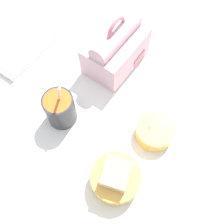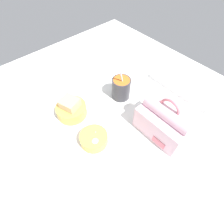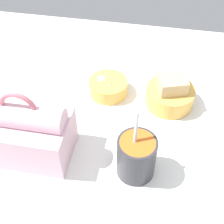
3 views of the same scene
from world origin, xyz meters
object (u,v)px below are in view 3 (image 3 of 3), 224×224
lunch_bag (26,132)px  bento_bowl_sandwich (170,94)px  bento_bowl_snacks (107,87)px  soup_cup (136,156)px

lunch_bag → bento_bowl_sandwich: 37.36cm
bento_bowl_sandwich → bento_bowl_snacks: bearing=-3.7°
bento_bowl_snacks → soup_cup: bearing=114.9°
lunch_bag → soup_cup: (-24.35, 1.05, -1.31)cm
bento_bowl_sandwich → soup_cup: bearing=75.1°
soup_cup → bento_bowl_sandwich: size_ratio=1.32×
soup_cup → bento_bowl_sandwich: (-6.01, -22.57, -1.93)cm
soup_cup → bento_bowl_sandwich: 23.44cm
lunch_bag → soup_cup: lunch_bag is taller
soup_cup → bento_bowl_sandwich: bearing=-104.9°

